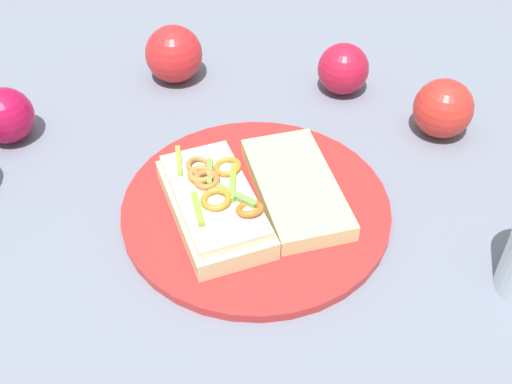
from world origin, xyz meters
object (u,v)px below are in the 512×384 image
at_px(plate, 256,208).
at_px(bread_slice_side, 296,187).
at_px(apple_4, 443,108).
at_px(apple_5, 174,54).
at_px(apple_3, 343,69).
at_px(apple_1, 5,116).
at_px(sandwich, 214,203).

relative_size(plate, bread_slice_side, 1.77).
xyz_separation_m(apple_4, apple_5, (-0.32, 0.20, 0.00)).
height_order(bread_slice_side, apple_3, apple_3).
relative_size(bread_slice_side, apple_4, 2.28).
distance_m(apple_1, apple_5, 0.24).
relative_size(sandwich, bread_slice_side, 1.03).
xyz_separation_m(sandwich, apple_5, (-0.00, 0.30, 0.01)).
xyz_separation_m(sandwich, apple_3, (0.22, 0.21, 0.00)).
height_order(plate, apple_3, apple_3).
bearing_deg(sandwich, apple_5, -6.75).
xyz_separation_m(plate, apple_4, (0.27, 0.09, 0.03)).
bearing_deg(plate, apple_4, 18.33).
relative_size(sandwich, apple_1, 2.52).
bearing_deg(apple_4, apple_3, 128.14).
relative_size(sandwich, apple_4, 2.36).
xyz_separation_m(bread_slice_side, apple_4, (0.22, 0.08, 0.02)).
height_order(plate, apple_5, apple_5).
bearing_deg(bread_slice_side, apple_3, -33.41).
xyz_separation_m(apple_1, apple_4, (0.55, -0.12, 0.00)).
relative_size(plate, apple_3, 4.32).
relative_size(apple_1, apple_4, 0.94).
height_order(plate, apple_4, apple_4).
bearing_deg(plate, bread_slice_side, 7.34).
height_order(apple_3, apple_5, apple_5).
bearing_deg(apple_1, apple_3, 0.48).
bearing_deg(sandwich, apple_1, 40.40).
bearing_deg(apple_4, apple_5, 147.49).
xyz_separation_m(bread_slice_side, apple_5, (-0.10, 0.29, 0.02)).
xyz_separation_m(plate, sandwich, (-0.05, -0.01, 0.03)).
height_order(sandwich, bread_slice_side, sandwich).
relative_size(bread_slice_side, apple_3, 2.45).
bearing_deg(plate, apple_1, 143.84).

